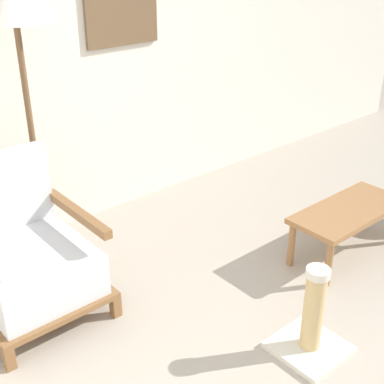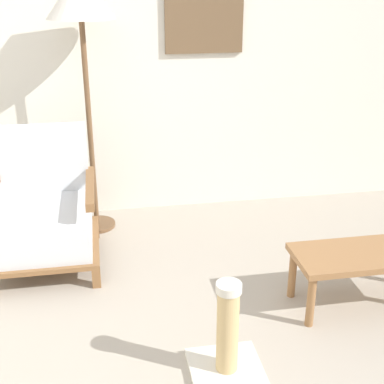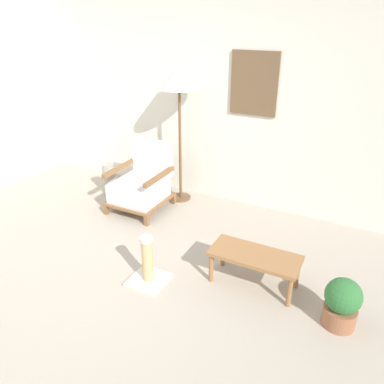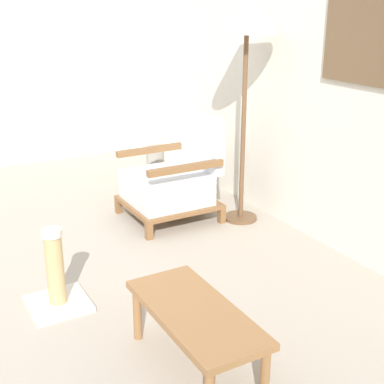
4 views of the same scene
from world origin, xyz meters
name	(u,v)px [view 4 (image 4 of 4)]	position (x,y,z in m)	size (l,w,h in m)	color
wall_back	(306,50)	(0.00, 2.33, 1.35)	(8.00, 0.09, 2.70)	silver
armchair	(173,180)	(-0.62, 1.57, 0.32)	(0.65, 0.69, 0.83)	brown
floor_lamp	(247,24)	(-0.31, 2.03, 1.53)	(0.44, 0.44, 1.75)	brown
coffee_table	(195,318)	(1.15, 0.77, 0.28)	(0.81, 0.36, 0.33)	olive
vase	(155,169)	(-1.27, 1.72, 0.22)	(0.17, 0.17, 0.44)	#9E998E
scratching_post	(56,282)	(0.27, 0.36, 0.16)	(0.34, 0.34, 0.49)	beige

